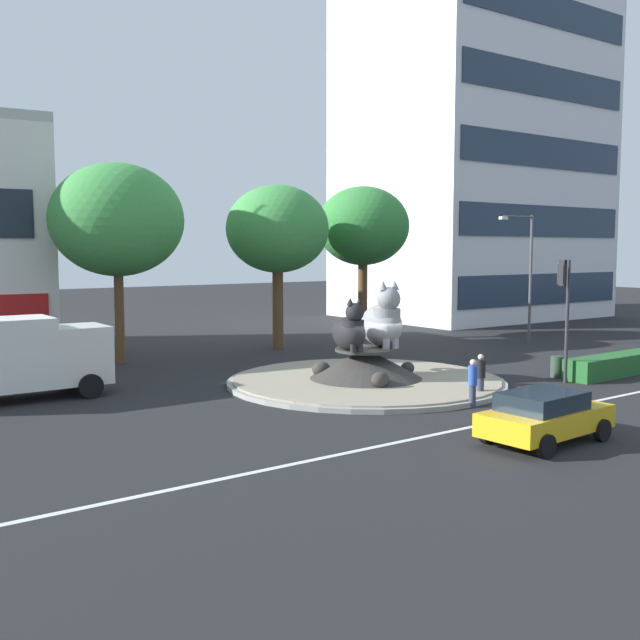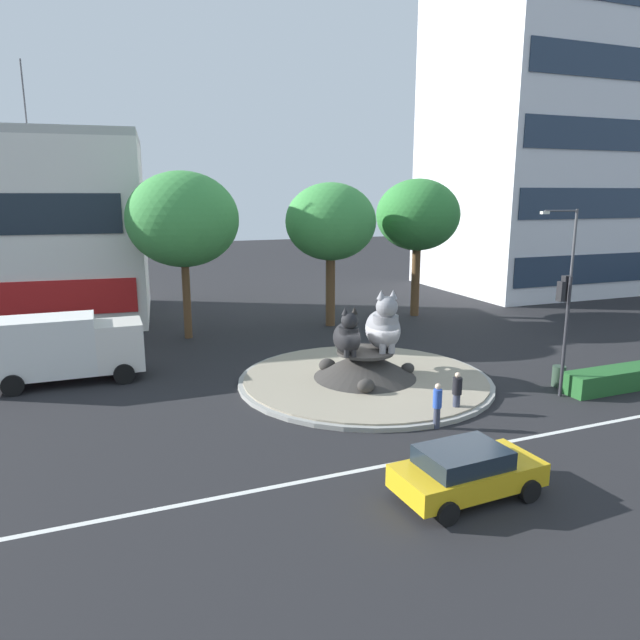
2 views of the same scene
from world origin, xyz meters
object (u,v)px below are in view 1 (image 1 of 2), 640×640
Objects in this scene: cat_statue_grey at (383,322)px; pedestrian_black_shirt at (480,375)px; third_tree_left at (363,227)px; hatchback_near_shophouse at (545,416)px; cat_statue_black at (350,331)px; broadleaf_tree_behind_island at (117,220)px; streetlight_arm at (527,270)px; delivery_box_truck at (10,356)px; office_tower at (473,130)px; second_tree_near_tower at (277,230)px; litter_bin at (557,367)px; traffic_light_mast at (565,293)px; pedestrian_blue_shirt at (473,382)px.

cat_statue_grey is 4.90m from pedestrian_black_shirt.
third_tree_left is 2.19× the size of hatchback_near_shophouse.
cat_statue_black is 0.22× the size of broadleaf_tree_behind_island.
pedestrian_black_shirt is 6.40m from hatchback_near_shophouse.
third_tree_left is (10.51, 11.91, 4.56)m from cat_statue_black.
streetlight_arm reaches higher than pedestrian_black_shirt.
hatchback_near_shophouse is 0.63× the size of delivery_box_truck.
office_tower is at bearing 42.42° from hatchback_near_shophouse.
pedestrian_black_shirt is (2.57, -4.45, -1.39)m from cat_statue_black.
delivery_box_truck is (-15.41, -6.14, -4.86)m from second_tree_near_tower.
cat_statue_grey is 3.04× the size of litter_bin.
third_tree_left is 1.25× the size of streetlight_arm.
cat_statue_grey is 10.44m from hatchback_near_shophouse.
pedestrian_black_shirt is at bearing 41.67° from cat_statue_black.
broadleaf_tree_behind_island is 5.90× the size of pedestrian_black_shirt.
office_tower is at bearing 20.30° from delivery_box_truck.
streetlight_arm is at bearing -18.49° from broadleaf_tree_behind_island.
litter_bin is (-7.64, -7.64, -3.85)m from streetlight_arm.
broadleaf_tree_behind_island is at bearing 179.46° from second_tree_near_tower.
third_tree_left is 25.27m from hatchback_near_shophouse.
office_tower is 20.33m from third_tree_left.
pedestrian_black_shirt is (-7.94, -16.35, -5.95)m from third_tree_left.
second_tree_near_tower is at bearing 107.56° from litter_bin.
delivery_box_truck is (-19.08, 9.45, -2.03)m from traffic_light_mast.
second_tree_near_tower is at bearing -130.36° from pedestrian_blue_shirt.
broadleaf_tree_behind_island reaches higher than traffic_light_mast.
cat_statue_black is at bearing 23.62° from streetlight_arm.
pedestrian_black_shirt is at bearing -170.65° from litter_bin.
traffic_light_mast is 12.16m from streetlight_arm.
cat_statue_grey is at bearing -142.97° from office_tower.
traffic_light_mast is at bearing -129.76° from office_tower.
office_tower is (20.18, 23.26, 11.34)m from traffic_light_mast.
broadleaf_tree_behind_island is at bearing 165.83° from pedestrian_black_shirt.
broadleaf_tree_behind_island is 1.06× the size of second_tree_near_tower.
cat_statue_black reaches higher than delivery_box_truck.
second_tree_near_tower reaches higher than streetlight_arm.
office_tower is 42.97m from hatchback_near_shophouse.
litter_bin is at bearing -72.44° from second_tree_near_tower.
office_tower is 3.26× the size of third_tree_left.
litter_bin is at bearing -129.54° from office_tower.
traffic_light_mast is 0.53× the size of broadleaf_tree_behind_island.
hatchback_near_shophouse is (-28.63, -28.70, -14.23)m from office_tower.
cat_statue_grey is at bearing -128.44° from pedestrian_blue_shirt.
office_tower reaches higher than pedestrian_black_shirt.
hatchback_near_shophouse is 4.67× the size of litter_bin.
delivery_box_truck is (-27.68, 0.87, -2.66)m from streetlight_arm.
broadleaf_tree_behind_island reaches higher than second_tree_near_tower.
delivery_box_truck is (-6.48, -6.22, -5.16)m from broadleaf_tree_behind_island.
streetlight_arm reaches higher than cat_statue_black.
delivery_box_truck is at bearing 157.00° from litter_bin.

